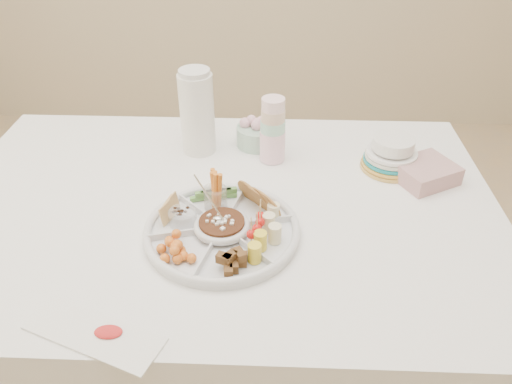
{
  "coord_description": "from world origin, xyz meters",
  "views": [
    {
      "loc": [
        0.14,
        -1.09,
        1.56
      ],
      "look_at": [
        0.1,
        -0.03,
        0.82
      ],
      "focal_mm": 35.0,
      "sensor_mm": 36.0,
      "label": 1
    }
  ],
  "objects_px": {
    "chair": "(507,266)",
    "thermos": "(197,111)",
    "dining_table": "(224,300)",
    "party_tray": "(222,228)",
    "plate_stack": "(392,152)"
  },
  "relations": [
    {
      "from": "dining_table",
      "to": "thermos",
      "type": "bearing_deg",
      "value": 107.36
    },
    {
      "from": "chair",
      "to": "party_tray",
      "type": "relative_size",
      "value": 2.59
    },
    {
      "from": "party_tray",
      "to": "thermos",
      "type": "height_order",
      "value": "thermos"
    },
    {
      "from": "party_tray",
      "to": "chair",
      "type": "bearing_deg",
      "value": 13.31
    },
    {
      "from": "dining_table",
      "to": "party_tray",
      "type": "relative_size",
      "value": 4.0
    },
    {
      "from": "dining_table",
      "to": "chair",
      "type": "relative_size",
      "value": 1.54
    },
    {
      "from": "thermos",
      "to": "plate_stack",
      "type": "bearing_deg",
      "value": -8.3
    },
    {
      "from": "dining_table",
      "to": "thermos",
      "type": "height_order",
      "value": "thermos"
    },
    {
      "from": "chair",
      "to": "plate_stack",
      "type": "xyz_separation_m",
      "value": [
        -0.38,
        0.13,
        0.32
      ]
    },
    {
      "from": "dining_table",
      "to": "chair",
      "type": "height_order",
      "value": "chair"
    },
    {
      "from": "dining_table",
      "to": "plate_stack",
      "type": "relative_size",
      "value": 8.76
    },
    {
      "from": "chair",
      "to": "thermos",
      "type": "xyz_separation_m",
      "value": [
        -0.96,
        0.22,
        0.4
      ]
    },
    {
      "from": "chair",
      "to": "thermos",
      "type": "height_order",
      "value": "thermos"
    },
    {
      "from": "dining_table",
      "to": "thermos",
      "type": "relative_size",
      "value": 5.6
    },
    {
      "from": "thermos",
      "to": "chair",
      "type": "bearing_deg",
      "value": -12.78
    }
  ]
}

